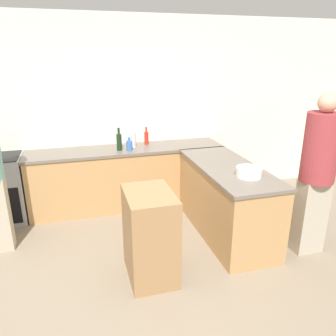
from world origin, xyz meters
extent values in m
plane|color=gray|center=(0.00, 0.00, 0.00)|extent=(14.00, 14.00, 0.00)
cube|color=silver|center=(0.00, 2.42, 1.35)|extent=(8.00, 0.06, 2.70)
cube|color=tan|center=(0.00, 2.10, 0.42)|extent=(2.76, 0.58, 0.85)
cube|color=#6B6056|center=(0.00, 2.10, 0.87)|extent=(2.79, 0.61, 0.04)
cube|color=tan|center=(1.05, 0.98, 0.42)|extent=(0.66, 1.67, 0.85)
cube|color=#6B6056|center=(1.05, 0.98, 0.87)|extent=(0.69, 1.70, 0.04)
cube|color=#99999E|center=(-1.71, 2.10, 0.44)|extent=(0.61, 0.58, 0.89)
cube|color=#997047|center=(-0.06, 0.39, 0.46)|extent=(0.46, 0.64, 0.91)
cylinder|color=white|center=(1.11, 0.59, 0.94)|extent=(0.29, 0.29, 0.10)
cylinder|color=red|center=(0.32, 2.23, 0.98)|extent=(0.06, 0.06, 0.19)
cylinder|color=red|center=(0.32, 2.23, 1.11)|extent=(0.03, 0.03, 0.07)
cylinder|color=silver|center=(0.11, 2.12, 1.00)|extent=(0.07, 0.07, 0.23)
cylinder|color=silver|center=(0.11, 2.12, 1.16)|extent=(0.03, 0.03, 0.09)
cylinder|color=#386BB7|center=(0.02, 1.98, 0.96)|extent=(0.08, 0.08, 0.13)
cylinder|color=#386BB7|center=(0.02, 1.98, 1.05)|extent=(0.04, 0.04, 0.05)
cylinder|color=black|center=(-0.11, 2.02, 1.00)|extent=(0.07, 0.07, 0.23)
cylinder|color=black|center=(-0.11, 2.02, 1.16)|extent=(0.03, 0.03, 0.09)
cube|color=#ADA38E|center=(1.78, 0.33, 0.43)|extent=(0.33, 0.20, 0.86)
cylinder|color=#993338|center=(1.78, 0.33, 1.23)|extent=(0.36, 0.36, 0.73)
sphere|color=tan|center=(1.78, 0.33, 1.70)|extent=(0.20, 0.20, 0.20)
camera|label=1|loc=(-0.67, -2.41, 2.15)|focal=35.00mm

